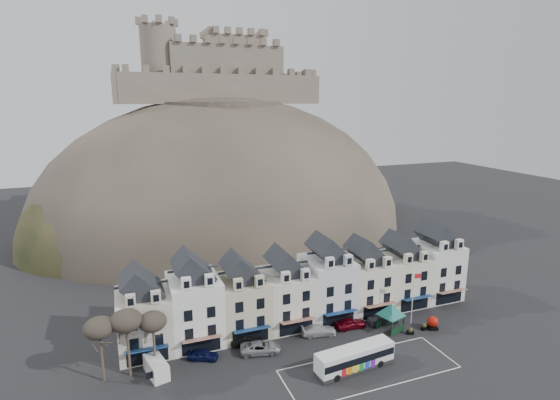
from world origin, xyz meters
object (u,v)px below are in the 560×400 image
at_px(car_black, 246,340).
at_px(car_charcoal, 383,319).
at_px(red_buoy, 433,323).
at_px(bus_shelter, 391,310).
at_px(car_navy, 203,355).
at_px(flagpole, 413,295).
at_px(white_van, 156,367).
at_px(car_maroon, 350,323).
at_px(car_white, 319,330).
at_px(car_silver, 261,348).
at_px(bus, 355,357).

distance_m(car_black, car_charcoal, 20.88).
bearing_deg(red_buoy, bus_shelter, 161.76).
bearing_deg(car_navy, bus_shelter, -70.79).
relative_size(flagpole, white_van, 1.75).
bearing_deg(car_maroon, flagpole, -101.57).
distance_m(white_van, car_navy, 6.07).
bearing_deg(car_charcoal, red_buoy, -119.17).
bearing_deg(red_buoy, car_navy, 172.75).
xyz_separation_m(red_buoy, car_white, (-16.40, 4.39, -0.27)).
relative_size(flagpole, car_maroon, 1.80).
bearing_deg(bus_shelter, car_navy, 159.25).
xyz_separation_m(car_black, car_white, (10.41, -1.13, 0.01)).
distance_m(car_silver, car_charcoal, 19.61).
xyz_separation_m(bus, car_black, (-11.07, 10.06, -0.91)).
relative_size(car_navy, car_white, 0.79).
bearing_deg(car_black, car_maroon, -85.24).
distance_m(red_buoy, car_silver, 25.78).
bearing_deg(car_maroon, car_white, 93.51).
relative_size(bus_shelter, red_buoy, 3.14).
xyz_separation_m(car_silver, car_maroon, (14.40, 1.46, 0.04)).
bearing_deg(car_maroon, red_buoy, -109.27).
xyz_separation_m(flagpole, car_maroon, (-9.16, 2.30, -3.96)).
xyz_separation_m(bus_shelter, flagpole, (3.93, 0.21, 1.59)).
distance_m(red_buoy, flagpole, 4.79).
xyz_separation_m(bus, red_buoy, (15.74, 4.53, -0.64)).
height_order(white_van, car_maroon, white_van).
height_order(bus_shelter, white_van, bus_shelter).
xyz_separation_m(bus, car_maroon, (4.54, 9.02, -0.85)).
bearing_deg(car_black, bus_shelter, -91.11).
relative_size(bus, car_maroon, 2.31).
height_order(red_buoy, car_silver, red_buoy).
distance_m(car_navy, car_silver, 7.56).
distance_m(bus, car_charcoal, 12.84).
bearing_deg(car_silver, white_van, 103.02).
relative_size(white_van, car_maroon, 1.03).
height_order(car_navy, car_black, car_black).
bearing_deg(car_white, car_navy, 101.72).
bearing_deg(flagpole, bus, -153.88).
xyz_separation_m(car_navy, car_silver, (7.46, -1.18, 0.07)).
bearing_deg(flagpole, red_buoy, -46.87).
distance_m(bus, car_black, 14.98).
distance_m(bus, car_maroon, 10.13).
bearing_deg(car_black, car_charcoal, -86.19).
xyz_separation_m(red_buoy, flagpole, (-2.04, 2.18, 3.75)).
height_order(bus, white_van, bus).
bearing_deg(car_charcoal, white_van, 94.42).
height_order(flagpole, white_van, flagpole).
height_order(flagpole, car_navy, flagpole).
distance_m(flagpole, white_van, 37.16).
height_order(flagpole, car_black, flagpole).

